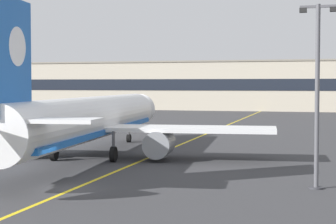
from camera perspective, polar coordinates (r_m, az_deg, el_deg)
ground_plane at (r=37.06m, az=-9.89°, el=-7.39°), size 400.00×400.00×0.00m
taxiway_centreline at (r=65.15m, az=1.65°, el=-3.00°), size 2.90×179.99×0.01m
airliner_foreground at (r=51.45m, az=-7.60°, el=-0.78°), size 32.33×41.50×11.65m
apron_lamp_post at (r=37.25m, az=14.29°, el=1.87°), size 2.24×0.90×11.38m
safety_cone_by_nose_gear at (r=67.70m, az=-1.81°, el=-2.57°), size 0.44×0.44×0.55m
terminal_building at (r=149.08m, az=8.23°, el=2.57°), size 158.90×12.40×12.44m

